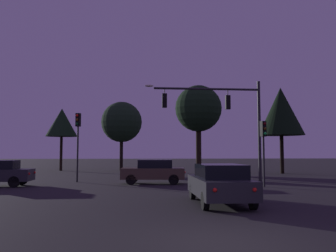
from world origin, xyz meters
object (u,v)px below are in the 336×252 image
traffic_light_corner_left (264,140)px  car_nearside_lane (220,183)px  traffic_light_corner_right (78,133)px  tree_center_horizon (198,109)px  tree_right_cluster (281,111)px  tree_behind_sign (62,123)px  traffic_signal_mast_arm (225,112)px  tree_left_far (122,122)px  car_crossing_left (153,171)px

traffic_light_corner_left → car_nearside_lane: (-4.13, -6.48, -1.91)m
traffic_light_corner_right → tree_center_horizon: bearing=26.0°
tree_right_cluster → tree_behind_sign: bearing=161.9°
traffic_signal_mast_arm → traffic_light_corner_left: 3.40m
traffic_light_corner_right → car_nearside_lane: bearing=-56.4°
traffic_signal_mast_arm → traffic_light_corner_left: size_ratio=1.98×
tree_behind_sign → traffic_light_corner_left: bearing=-51.8°
tree_behind_sign → tree_center_horizon: 17.30m
traffic_signal_mast_arm → traffic_light_corner_left: (1.68, -2.27, -1.89)m
traffic_light_corner_right → tree_left_far: tree_left_far is taller
car_crossing_left → tree_center_horizon: bearing=57.1°
traffic_light_corner_left → tree_behind_sign: (-15.58, 19.80, 2.54)m
tree_center_horizon → traffic_signal_mast_arm: bearing=-84.6°
car_nearside_lane → car_crossing_left: size_ratio=1.09×
traffic_signal_mast_arm → tree_behind_sign: bearing=128.4°
car_nearside_lane → tree_behind_sign: (-11.45, 26.28, 4.45)m
traffic_light_corner_right → tree_behind_sign: tree_behind_sign is taller
tree_left_far → car_nearside_lane: bearing=-79.4°
tree_center_horizon → tree_right_cluster: size_ratio=0.92×
traffic_light_corner_left → tree_left_far: (-9.04, 19.63, 2.64)m
traffic_signal_mast_arm → car_nearside_lane: 9.85m
traffic_light_corner_left → car_nearside_lane: size_ratio=0.85×
traffic_light_corner_left → tree_behind_sign: 25.32m
car_crossing_left → traffic_light_corner_left: bearing=-22.3°
traffic_signal_mast_arm → car_nearside_lane: traffic_signal_mast_arm is taller
traffic_light_corner_right → tree_center_horizon: size_ratio=0.62×
traffic_light_corner_right → tree_behind_sign: size_ratio=0.68×
traffic_light_corner_right → tree_right_cluster: bearing=25.2°
traffic_light_corner_left → tree_behind_sign: tree_behind_sign is taller
traffic_light_corner_left → tree_right_cluster: (6.35, 12.62, 3.17)m
car_nearside_lane → tree_right_cluster: tree_right_cluster is taller
traffic_light_corner_left → tree_right_cluster: tree_right_cluster is taller
traffic_signal_mast_arm → traffic_light_corner_left: bearing=-53.5°
traffic_light_corner_right → car_crossing_left: bearing=-19.2°
car_nearside_lane → car_crossing_left: same height
traffic_light_corner_right → car_crossing_left: 5.87m
car_nearside_lane → traffic_signal_mast_arm: bearing=74.4°
traffic_signal_mast_arm → car_crossing_left: 5.97m
car_crossing_left → tree_right_cluster: tree_right_cluster is taller
traffic_light_corner_right → tree_left_far: (2.27, 15.30, 2.08)m
tree_behind_sign → tree_right_cluster: 23.09m
tree_right_cluster → tree_center_horizon: bearing=-155.8°
car_crossing_left → tree_right_cluster: 16.92m
car_nearside_lane → tree_center_horizon: size_ratio=0.60×
car_crossing_left → tree_behind_sign: tree_behind_sign is taller
traffic_light_corner_left → tree_left_far: 21.77m
traffic_signal_mast_arm → car_crossing_left: size_ratio=1.83×
car_nearside_lane → tree_left_far: bearing=100.6°
car_crossing_left → tree_left_far: bearing=99.2°
traffic_light_corner_right → car_crossing_left: traffic_light_corner_right is taller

